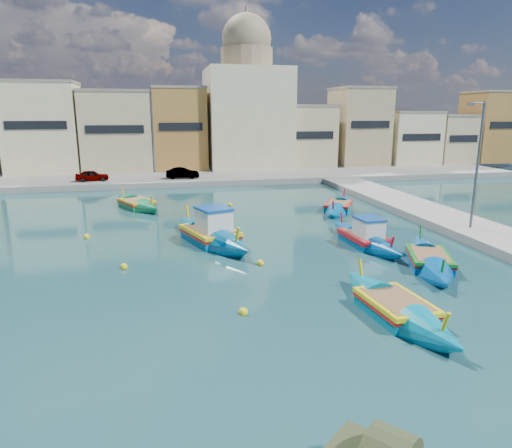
{
  "coord_description": "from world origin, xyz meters",
  "views": [
    {
      "loc": [
        -1.04,
        -17.89,
        7.41
      ],
      "look_at": [
        4.0,
        6.0,
        1.4
      ],
      "focal_mm": 32.0,
      "sensor_mm": 36.0,
      "label": 1
    }
  ],
  "objects_px": {
    "church_block": "(247,104)",
    "luzzu_cyan_south": "(395,309)",
    "luzzu_blue_cabin": "(210,235)",
    "luzzu_turquoise_cabin": "(364,239)",
    "luzzu_blue_south": "(429,261)",
    "luzzu_cyan_mid": "(339,208)",
    "luzzu_green": "(137,205)",
    "quay_street_lamp": "(477,165)"
  },
  "relations": [
    {
      "from": "luzzu_green",
      "to": "luzzu_cyan_south",
      "type": "bearing_deg",
      "value": -65.29
    },
    {
      "from": "luzzu_blue_south",
      "to": "church_block",
      "type": "bearing_deg",
      "value": 92.63
    },
    {
      "from": "luzzu_blue_cabin",
      "to": "luzzu_cyan_south",
      "type": "xyz_separation_m",
      "value": [
        5.65,
        -11.37,
        -0.15
      ]
    },
    {
      "from": "luzzu_cyan_mid",
      "to": "luzzu_green",
      "type": "xyz_separation_m",
      "value": [
        -15.32,
        4.28,
        0.02
      ]
    },
    {
      "from": "quay_street_lamp",
      "to": "luzzu_blue_south",
      "type": "height_order",
      "value": "quay_street_lamp"
    },
    {
      "from": "luzzu_green",
      "to": "luzzu_cyan_south",
      "type": "xyz_separation_m",
      "value": [
        10.29,
        -22.37,
        -0.0
      ]
    },
    {
      "from": "luzzu_blue_south",
      "to": "luzzu_green",
      "type": "bearing_deg",
      "value": 130.17
    },
    {
      "from": "luzzu_turquoise_cabin",
      "to": "luzzu_blue_cabin",
      "type": "relative_size",
      "value": 0.85
    },
    {
      "from": "church_block",
      "to": "luzzu_cyan_south",
      "type": "xyz_separation_m",
      "value": [
        -2.69,
        -43.56,
        -8.16
      ]
    },
    {
      "from": "church_block",
      "to": "luzzu_green",
      "type": "relative_size",
      "value": 2.57
    },
    {
      "from": "luzzu_turquoise_cabin",
      "to": "luzzu_blue_cabin",
      "type": "height_order",
      "value": "luzzu_blue_cabin"
    },
    {
      "from": "quay_street_lamp",
      "to": "luzzu_cyan_south",
      "type": "distance_m",
      "value": 14.52
    },
    {
      "from": "church_block",
      "to": "quay_street_lamp",
      "type": "height_order",
      "value": "church_block"
    },
    {
      "from": "quay_street_lamp",
      "to": "luzzu_green",
      "type": "height_order",
      "value": "quay_street_lamp"
    },
    {
      "from": "church_block",
      "to": "luzzu_blue_cabin",
      "type": "height_order",
      "value": "church_block"
    },
    {
      "from": "luzzu_turquoise_cabin",
      "to": "luzzu_green",
      "type": "distance_m",
      "value": 18.78
    },
    {
      "from": "luzzu_turquoise_cabin",
      "to": "luzzu_green",
      "type": "relative_size",
      "value": 1.09
    },
    {
      "from": "luzzu_blue_south",
      "to": "luzzu_turquoise_cabin",
      "type": "bearing_deg",
      "value": 110.13
    },
    {
      "from": "church_block",
      "to": "quay_street_lamp",
      "type": "xyz_separation_m",
      "value": [
        7.44,
        -34.0,
        -4.07
      ]
    },
    {
      "from": "church_block",
      "to": "luzzu_green",
      "type": "height_order",
      "value": "church_block"
    },
    {
      "from": "quay_street_lamp",
      "to": "luzzu_green",
      "type": "distance_m",
      "value": 24.46
    },
    {
      "from": "luzzu_cyan_south",
      "to": "luzzu_blue_south",
      "type": "bearing_deg",
      "value": 47.52
    },
    {
      "from": "luzzu_turquoise_cabin",
      "to": "luzzu_cyan_mid",
      "type": "xyz_separation_m",
      "value": [
        2.08,
        9.04,
        -0.08
      ]
    },
    {
      "from": "church_block",
      "to": "luzzu_cyan_south",
      "type": "bearing_deg",
      "value": -93.54
    },
    {
      "from": "luzzu_cyan_mid",
      "to": "luzzu_blue_south",
      "type": "xyz_separation_m",
      "value": [
        -0.56,
        -13.21,
        0.01
      ]
    },
    {
      "from": "luzzu_blue_cabin",
      "to": "luzzu_green",
      "type": "xyz_separation_m",
      "value": [
        -4.64,
        11.0,
        -0.15
      ]
    },
    {
      "from": "luzzu_cyan_mid",
      "to": "luzzu_turquoise_cabin",
      "type": "bearing_deg",
      "value": -102.98
    },
    {
      "from": "church_block",
      "to": "luzzu_green",
      "type": "xyz_separation_m",
      "value": [
        -12.99,
        -21.19,
        -8.16
      ]
    },
    {
      "from": "luzzu_blue_south",
      "to": "quay_street_lamp",
      "type": "bearing_deg",
      "value": 39.54
    },
    {
      "from": "luzzu_turquoise_cabin",
      "to": "quay_street_lamp",
      "type": "bearing_deg",
      "value": 4.11
    },
    {
      "from": "luzzu_cyan_mid",
      "to": "luzzu_blue_south",
      "type": "bearing_deg",
      "value": -92.42
    },
    {
      "from": "luzzu_blue_cabin",
      "to": "luzzu_turquoise_cabin",
      "type": "bearing_deg",
      "value": -15.13
    },
    {
      "from": "luzzu_cyan_south",
      "to": "luzzu_turquoise_cabin",
      "type": "bearing_deg",
      "value": 71.97
    },
    {
      "from": "luzzu_turquoise_cabin",
      "to": "luzzu_green",
      "type": "height_order",
      "value": "luzzu_turquoise_cabin"
    },
    {
      "from": "luzzu_green",
      "to": "church_block",
      "type": "bearing_deg",
      "value": 58.5
    },
    {
      "from": "quay_street_lamp",
      "to": "luzzu_blue_cabin",
      "type": "height_order",
      "value": "quay_street_lamp"
    },
    {
      "from": "luzzu_turquoise_cabin",
      "to": "luzzu_cyan_south",
      "type": "height_order",
      "value": "luzzu_turquoise_cabin"
    },
    {
      "from": "quay_street_lamp",
      "to": "luzzu_cyan_mid",
      "type": "bearing_deg",
      "value": 120.94
    },
    {
      "from": "luzzu_turquoise_cabin",
      "to": "luzzu_cyan_south",
      "type": "xyz_separation_m",
      "value": [
        -2.94,
        -9.04,
        -0.06
      ]
    },
    {
      "from": "luzzu_blue_cabin",
      "to": "luzzu_cyan_south",
      "type": "distance_m",
      "value": 12.7
    },
    {
      "from": "luzzu_green",
      "to": "luzzu_cyan_south",
      "type": "distance_m",
      "value": 24.62
    },
    {
      "from": "luzzu_blue_south",
      "to": "luzzu_cyan_mid",
      "type": "bearing_deg",
      "value": 87.58
    }
  ]
}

